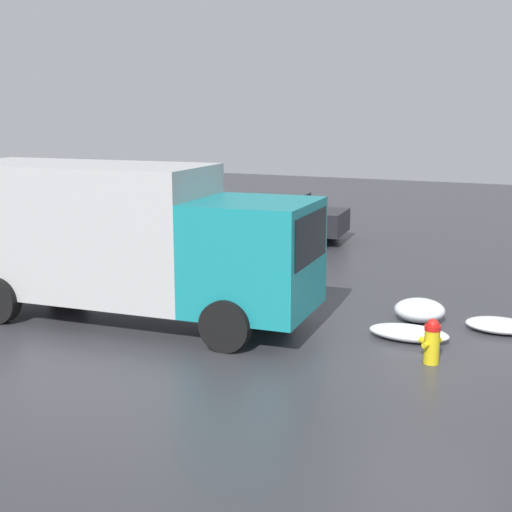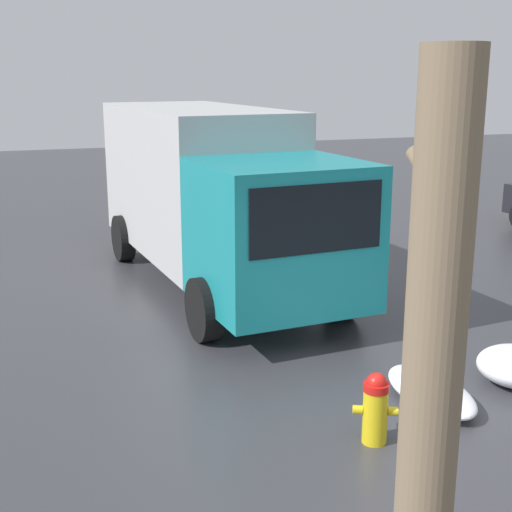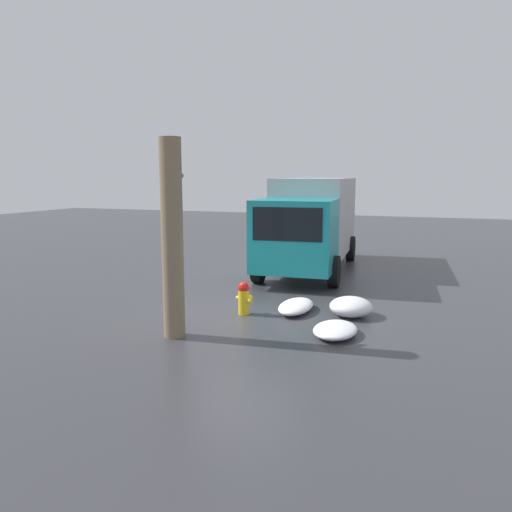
% 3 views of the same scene
% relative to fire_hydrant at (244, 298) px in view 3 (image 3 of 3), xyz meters
% --- Properties ---
extents(ground_plane, '(60.00, 60.00, 0.00)m').
position_rel_fire_hydrant_xyz_m(ground_plane, '(-0.00, 0.00, -0.38)').
color(ground_plane, '#38383D').
extents(fire_hydrant, '(0.36, 0.45, 0.75)m').
position_rel_fire_hydrant_xyz_m(fire_hydrant, '(0.00, 0.00, 0.00)').
color(fire_hydrant, yellow).
rests_on(fire_hydrant, ground_plane).
extents(tree_trunk, '(0.63, 0.42, 3.81)m').
position_rel_fire_hydrant_xyz_m(tree_trunk, '(-1.93, 0.68, 1.53)').
color(tree_trunk, '#7F6B51').
rests_on(tree_trunk, ground_plane).
extents(delivery_truck, '(7.34, 2.90, 3.02)m').
position_rel_fire_hydrant_xyz_m(delivery_truck, '(5.98, -0.04, 1.25)').
color(delivery_truck, teal).
rests_on(delivery_truck, ground_plane).
extents(snow_pile_by_hydrant, '(0.98, 0.95, 0.44)m').
position_rel_fire_hydrant_xyz_m(snow_pile_by_hydrant, '(0.68, -2.30, -0.17)').
color(snow_pile_by_hydrant, white).
rests_on(snow_pile_by_hydrant, ground_plane).
extents(snow_pile_curbside, '(1.22, 0.84, 0.23)m').
position_rel_fire_hydrant_xyz_m(snow_pile_curbside, '(-0.81, -2.25, -0.27)').
color(snow_pile_curbside, white).
rests_on(snow_pile_curbside, ground_plane).
extents(snow_pile_by_tree, '(1.43, 0.72, 0.26)m').
position_rel_fire_hydrant_xyz_m(snow_pile_by_tree, '(0.60, -1.05, -0.26)').
color(snow_pile_by_tree, white).
rests_on(snow_pile_by_tree, ground_plane).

